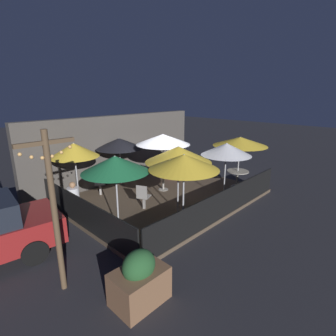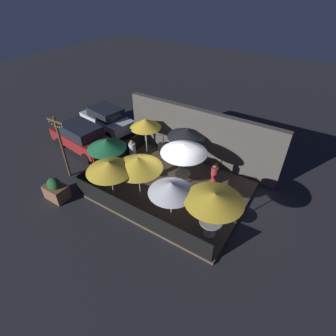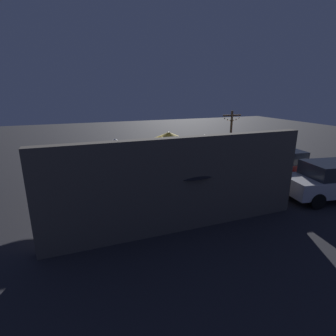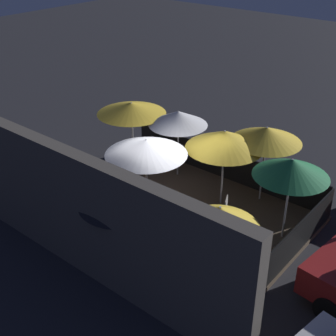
% 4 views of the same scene
% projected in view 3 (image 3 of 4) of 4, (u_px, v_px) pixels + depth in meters
% --- Properties ---
extents(ground_plane, '(60.00, 60.00, 0.00)m').
position_uv_depth(ground_plane, '(154.00, 196.00, 11.57)').
color(ground_plane, '#26262B').
extents(patio_deck, '(7.26, 5.54, 0.12)m').
position_uv_depth(patio_deck, '(154.00, 195.00, 11.55)').
color(patio_deck, brown).
rests_on(patio_deck, ground_plane).
extents(building_wall, '(8.86, 0.36, 3.13)m').
position_uv_depth(building_wall, '(182.00, 185.00, 8.44)').
color(building_wall, '#4C4742').
rests_on(building_wall, ground_plane).
extents(fence_front, '(7.06, 0.05, 0.95)m').
position_uv_depth(fence_front, '(138.00, 167.00, 13.84)').
color(fence_front, black).
rests_on(fence_front, patio_deck).
extents(fence_side_left, '(0.05, 5.34, 0.95)m').
position_uv_depth(fence_side_left, '(225.00, 175.00, 12.63)').
color(fence_side_left, black).
rests_on(fence_side_left, patio_deck).
extents(patio_umbrella_0, '(2.20, 2.20, 2.38)m').
position_uv_depth(patio_umbrella_0, '(148.00, 149.00, 10.33)').
color(patio_umbrella_0, '#B2B2B7').
rests_on(patio_umbrella_0, patio_deck).
extents(patio_umbrella_1, '(2.26, 2.26, 2.21)m').
position_uv_depth(patio_umbrella_1, '(79.00, 147.00, 11.38)').
color(patio_umbrella_1, '#B2B2B7').
rests_on(patio_umbrella_1, patio_deck).
extents(patio_umbrella_2, '(1.73, 1.73, 2.28)m').
position_uv_depth(patio_umbrella_2, '(234.00, 153.00, 10.31)').
color(patio_umbrella_2, '#B2B2B7').
rests_on(patio_umbrella_2, patio_deck).
extents(patio_umbrella_3, '(2.02, 2.02, 2.33)m').
position_uv_depth(patio_umbrella_3, '(169.00, 136.00, 13.55)').
color(patio_umbrella_3, '#B2B2B7').
rests_on(patio_umbrella_3, patio_deck).
extents(patio_umbrella_4, '(2.05, 2.05, 2.11)m').
position_uv_depth(patio_umbrella_4, '(187.00, 165.00, 9.10)').
color(patio_umbrella_4, '#B2B2B7').
rests_on(patio_umbrella_4, patio_deck).
extents(patio_umbrella_5, '(1.90, 1.90, 2.32)m').
position_uv_depth(patio_umbrella_5, '(205.00, 139.00, 12.89)').
color(patio_umbrella_5, '#B2B2B7').
rests_on(patio_umbrella_5, patio_deck).
extents(patio_umbrella_6, '(1.85, 1.85, 2.21)m').
position_uv_depth(patio_umbrella_6, '(115.00, 144.00, 12.27)').
color(patio_umbrella_6, '#B2B2B7').
rests_on(patio_umbrella_6, patio_deck).
extents(patio_umbrella_7, '(2.19, 2.19, 2.32)m').
position_uv_depth(patio_umbrella_7, '(160.00, 141.00, 12.48)').
color(patio_umbrella_7, '#B2B2B7').
rests_on(patio_umbrella_7, patio_deck).
extents(dining_table_0, '(0.75, 0.75, 0.74)m').
position_uv_depth(dining_table_0, '(148.00, 186.00, 10.78)').
color(dining_table_0, '#9E998E').
rests_on(dining_table_0, patio_deck).
extents(dining_table_1, '(0.93, 0.93, 0.74)m').
position_uv_depth(dining_table_1, '(82.00, 178.00, 11.78)').
color(dining_table_1, '#9E998E').
rests_on(dining_table_1, patio_deck).
extents(patio_chair_0, '(0.53, 0.53, 0.92)m').
position_uv_depth(patio_chair_0, '(181.00, 177.00, 12.23)').
color(patio_chair_0, gray).
rests_on(patio_chair_0, patio_deck).
extents(patio_chair_1, '(0.55, 0.55, 0.94)m').
position_uv_depth(patio_chair_1, '(214.00, 193.00, 10.24)').
color(patio_chair_1, gray).
rests_on(patio_chair_1, patio_deck).
extents(patron_0, '(0.49, 0.49, 1.25)m').
position_uv_depth(patron_0, '(122.00, 199.00, 9.54)').
color(patron_0, maroon).
rests_on(patron_0, patio_deck).
extents(patron_1, '(0.45, 0.45, 1.12)m').
position_uv_depth(patron_1, '(233.00, 182.00, 11.54)').
color(patron_1, silver).
rests_on(patron_1, patio_deck).
extents(planter_box, '(1.09, 0.76, 1.17)m').
position_uv_depth(planter_box, '(202.00, 159.00, 15.98)').
color(planter_box, brown).
rests_on(planter_box, ground_plane).
extents(light_post, '(1.10, 0.12, 3.46)m').
position_uv_depth(light_post, '(230.00, 138.00, 14.54)').
color(light_post, brown).
rests_on(light_post, ground_plane).
extents(parked_car_0, '(4.48, 2.19, 1.62)m').
position_uv_depth(parked_car_0, '(277.00, 165.00, 13.28)').
color(parked_car_0, maroon).
rests_on(parked_car_0, ground_plane).
extents(parked_car_1, '(4.08, 2.31, 1.62)m').
position_uv_depth(parked_car_1, '(330.00, 180.00, 11.11)').
color(parked_car_1, silver).
rests_on(parked_car_1, ground_plane).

